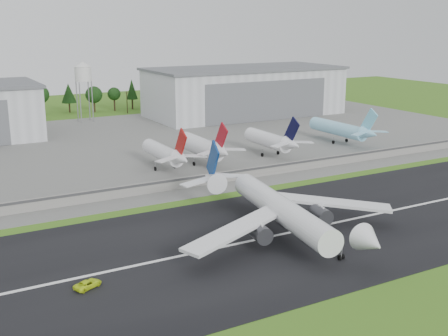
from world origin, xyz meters
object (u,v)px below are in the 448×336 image
parked_jet_red_a (166,153)px  parked_jet_navy (273,140)px  main_airliner (282,215)px  ground_vehicle (88,284)px  parked_jet_skyblue (343,129)px  parked_jet_red_b (205,147)px

parked_jet_red_a → parked_jet_navy: parked_jet_navy is taller
main_airliner → ground_vehicle: (-46.57, -4.60, -4.04)m
ground_vehicle → parked_jet_navy: parked_jet_navy is taller
parked_jet_navy → parked_jet_skyblue: parked_jet_skyblue is taller
parked_jet_red_a → parked_jet_skyblue: (79.45, 5.03, 0.13)m
ground_vehicle → parked_jet_red_b: (61.02, 71.63, 5.57)m
ground_vehicle → parked_jet_navy: size_ratio=0.17×
ground_vehicle → parked_jet_skyblue: 147.72m
main_airliner → parked_jet_skyblue: main_airliner is taller
main_airliner → parked_jet_red_a: bearing=-81.2°
parked_jet_red_a → parked_jet_navy: size_ratio=1.00×
main_airliner → parked_jet_red_b: 68.58m
parked_jet_skyblue → ground_vehicle: bearing=-148.8°
parked_jet_red_a → main_airliner: bearing=-90.2°
main_airliner → parked_jet_navy: (42.23, 66.97, 1.15)m
ground_vehicle → parked_jet_skyblue: (126.22, 76.58, 5.15)m
parked_jet_red_b → parked_jet_navy: 27.79m
parked_jet_skyblue → parked_jet_red_a: bearing=-176.4°
ground_vehicle → parked_jet_skyblue: size_ratio=0.15×
parked_jet_navy → parked_jet_red_a: bearing=-180.0°
parked_jet_red_b → ground_vehicle: bearing=-130.4°
parked_jet_red_b → parked_jet_navy: (27.78, -0.05, -0.38)m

